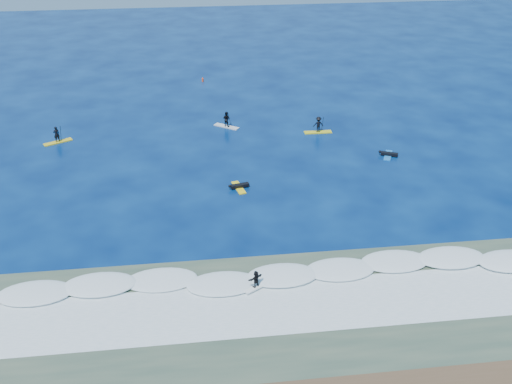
{
  "coord_description": "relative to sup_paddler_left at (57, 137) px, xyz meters",
  "views": [
    {
      "loc": [
        -4.39,
        -40.14,
        23.6
      ],
      "look_at": [
        0.55,
        0.69,
        0.6
      ],
      "focal_mm": 40.0,
      "sensor_mm": 36.0,
      "label": 1
    }
  ],
  "objects": [
    {
      "name": "whitewater",
      "position": [
        17.87,
        -27.28,
        -0.62
      ],
      "size": [
        34.0,
        5.0,
        0.02
      ],
      "primitive_type": "cube",
      "color": "silver",
      "rests_on": "ground"
    },
    {
      "name": "sup_paddler_right",
      "position": [
        26.5,
        -0.67,
        0.17
      ],
      "size": [
        2.89,
        0.75,
        2.02
      ],
      "rotation": [
        0.0,
        0.0,
        -0.01
      ],
      "color": "yellow",
      "rests_on": "ground"
    },
    {
      "name": "sup_paddler_center",
      "position": [
        17.14,
        1.98,
        0.12
      ],
      "size": [
        2.69,
        2.23,
        1.97
      ],
      "rotation": [
        0.0,
        0.0,
        -0.63
      ],
      "color": "silver",
      "rests_on": "ground"
    },
    {
      "name": "shallow_water",
      "position": [
        17.87,
        -28.28,
        -0.61
      ],
      "size": [
        90.0,
        13.0,
        0.01
      ],
      "primitive_type": "cube",
      "color": "#344739",
      "rests_on": "ground"
    },
    {
      "name": "marker_buoy",
      "position": [
        15.22,
        17.55,
        -0.34
      ],
      "size": [
        0.26,
        0.26,
        0.62
      ],
      "rotation": [
        0.0,
        0.0,
        0.01
      ],
      "color": "#F14215",
      "rests_on": "ground"
    },
    {
      "name": "sup_paddler_left",
      "position": [
        0.0,
        0.0,
        0.0
      ],
      "size": [
        2.81,
        1.95,
        1.97
      ],
      "rotation": [
        0.0,
        0.0,
        0.49
      ],
      "color": "gold",
      "rests_on": "ground"
    },
    {
      "name": "prone_paddler_far",
      "position": [
        31.97,
        -7.03,
        -0.45
      ],
      "size": [
        1.79,
        2.38,
        0.49
      ],
      "rotation": [
        0.0,
        0.0,
        1.16
      ],
      "color": "blue",
      "rests_on": "ground"
    },
    {
      "name": "breaking_wave",
      "position": [
        17.87,
        -24.28,
        -0.62
      ],
      "size": [
        40.0,
        6.0,
        0.3
      ],
      "primitive_type": "cube",
      "color": "white",
      "rests_on": "ground"
    },
    {
      "name": "prone_paddler_near",
      "position": [
        17.17,
        -11.67,
        -0.45
      ],
      "size": [
        1.85,
        2.4,
        0.49
      ],
      "rotation": [
        0.0,
        0.0,
        1.8
      ],
      "color": "yellow",
      "rests_on": "ground"
    },
    {
      "name": "ground",
      "position": [
        17.87,
        -14.28,
        -0.62
      ],
      "size": [
        160.0,
        160.0,
        0.0
      ],
      "primitive_type": "plane",
      "color": "#031542",
      "rests_on": "ground"
    },
    {
      "name": "wave_surfer",
      "position": [
        16.99,
        -25.41,
        0.12
      ],
      "size": [
        1.76,
        1.32,
        1.28
      ],
      "rotation": [
        0.0,
        0.0,
        0.54
      ],
      "color": "white",
      "rests_on": "breaking_wave"
    }
  ]
}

